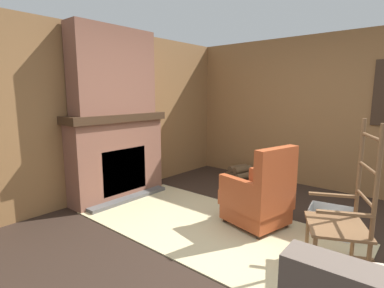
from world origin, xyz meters
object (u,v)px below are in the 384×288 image
(oil_lamp_vase, at_px, (101,108))
(laundry_basket, at_px, (331,221))
(armchair, at_px, (259,198))
(rocking_chair, at_px, (342,225))
(firewood_stack, at_px, (240,172))
(storage_case, at_px, (139,108))

(oil_lamp_vase, bearing_deg, laundry_basket, 19.37)
(armchair, height_order, laundry_basket, armchair)
(rocking_chair, bearing_deg, laundry_basket, -95.06)
(firewood_stack, distance_m, storage_case, 2.26)
(rocking_chair, xyz_separation_m, oil_lamp_vase, (-3.19, -0.29, 0.93))
(firewood_stack, distance_m, laundry_basket, 2.39)
(rocking_chair, xyz_separation_m, laundry_basket, (-0.28, 0.74, -0.30))
(rocking_chair, bearing_deg, storage_case, -33.27)
(rocking_chair, height_order, oil_lamp_vase, oil_lamp_vase)
(armchair, bearing_deg, oil_lamp_vase, 29.87)
(armchair, xyz_separation_m, laundry_basket, (0.71, 0.37, -0.21))
(firewood_stack, bearing_deg, armchair, -52.75)
(armchair, xyz_separation_m, rocking_chair, (1.00, -0.37, 0.09))
(armchair, relative_size, oil_lamp_vase, 3.66)
(armchair, bearing_deg, storage_case, 12.37)
(laundry_basket, xyz_separation_m, oil_lamp_vase, (-2.91, -1.02, 1.23))
(laundry_basket, bearing_deg, rocking_chair, -68.95)
(firewood_stack, xyz_separation_m, oil_lamp_vase, (-0.92, -2.34, 1.27))
(rocking_chair, distance_m, storage_case, 3.34)
(rocking_chair, height_order, laundry_basket, rocking_chair)
(armchair, distance_m, laundry_basket, 0.83)
(rocking_chair, bearing_deg, oil_lamp_vase, -20.95)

